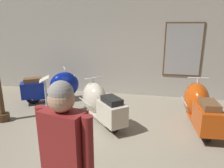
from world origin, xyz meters
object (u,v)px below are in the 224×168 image
(visitor_0, at_px, (66,158))
(info_stanchion, at_px, (46,101))
(scooter_0, at_px, (55,87))
(scooter_1, at_px, (99,102))
(scooter_2, at_px, (199,105))

(visitor_0, distance_m, info_stanchion, 3.26)
(scooter_0, distance_m, visitor_0, 4.40)
(scooter_1, distance_m, info_stanchion, 1.27)
(visitor_0, bearing_deg, info_stanchion, 45.64)
(scooter_0, distance_m, info_stanchion, 1.19)
(visitor_0, bearing_deg, scooter_1, 22.35)
(scooter_0, relative_size, scooter_2, 0.94)
(scooter_1, relative_size, info_stanchion, 1.45)
(scooter_1, bearing_deg, info_stanchion, 55.17)
(visitor_0, bearing_deg, scooter_2, -16.84)
(scooter_0, bearing_deg, info_stanchion, -104.53)
(scooter_0, distance_m, scooter_2, 3.91)
(scooter_2, relative_size, visitor_0, 0.99)
(info_stanchion, bearing_deg, scooter_0, 106.22)
(scooter_0, bearing_deg, scooter_2, -41.93)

